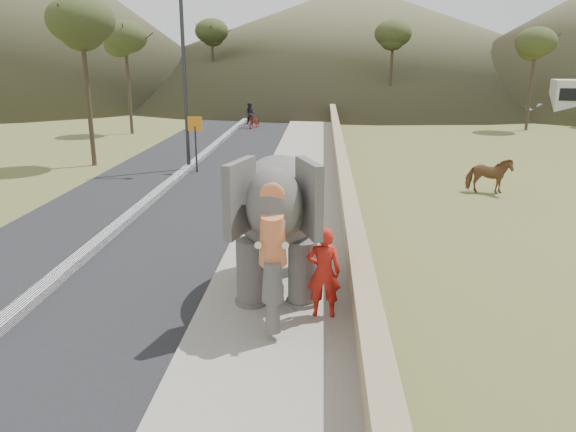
% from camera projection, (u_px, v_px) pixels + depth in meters
% --- Properties ---
extents(ground, '(160.00, 160.00, 0.00)m').
position_uv_depth(ground, '(278.00, 297.00, 11.81)').
color(ground, olive).
rests_on(ground, ground).
extents(road, '(7.00, 120.00, 0.03)m').
position_uv_depth(road, '(169.00, 186.00, 21.69)').
color(road, black).
rests_on(road, ground).
extents(median, '(0.35, 120.00, 0.22)m').
position_uv_depth(median, '(169.00, 184.00, 21.66)').
color(median, black).
rests_on(median, ground).
extents(walkway, '(3.00, 120.00, 0.15)m').
position_uv_depth(walkway, '(298.00, 186.00, 21.38)').
color(walkway, '#9E9687').
rests_on(walkway, ground).
extents(parapet, '(0.30, 120.00, 1.10)m').
position_uv_depth(parapet, '(342.00, 175.00, 21.15)').
color(parapet, tan).
rests_on(parapet, ground).
extents(lamppost, '(1.76, 0.36, 8.00)m').
position_uv_depth(lamppost, '(191.00, 56.00, 23.54)').
color(lamppost, '#323338').
rests_on(lamppost, ground).
extents(signboard, '(0.60, 0.08, 2.40)m').
position_uv_depth(signboard, '(195.00, 135.00, 23.80)').
color(signboard, '#2D2D33').
rests_on(signboard, ground).
extents(cow, '(1.68, 0.99, 1.34)m').
position_uv_depth(cow, '(489.00, 176.00, 20.45)').
color(cow, brown).
rests_on(cow, ground).
extents(distant_car, '(4.26, 1.78, 1.44)m').
position_uv_depth(distant_car, '(551.00, 111.00, 43.51)').
color(distant_car, silver).
rests_on(distant_car, ground).
extents(hill_far, '(80.00, 80.00, 14.00)m').
position_uv_depth(hill_far, '(354.00, 39.00, 76.72)').
color(hill_far, brown).
rests_on(hill_far, ground).
extents(elephant_and_man, '(2.35, 4.13, 2.94)m').
position_uv_depth(elephant_and_man, '(279.00, 220.00, 11.62)').
color(elephant_and_man, '#625E59').
rests_on(elephant_and_man, ground).
extents(motorcyclist, '(1.22, 1.80, 1.75)m').
position_uv_depth(motorcyclist, '(253.00, 119.00, 38.62)').
color(motorcyclist, maroon).
rests_on(motorcyclist, ground).
extents(trees, '(48.09, 44.71, 8.91)m').
position_uv_depth(trees, '(321.00, 72.00, 36.38)').
color(trees, '#473828').
rests_on(trees, ground).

